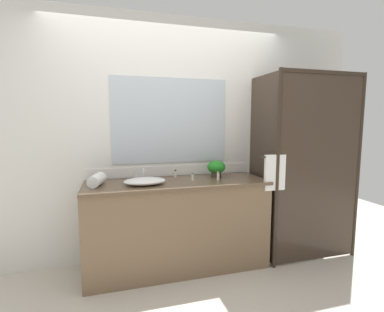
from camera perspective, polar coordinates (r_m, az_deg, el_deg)
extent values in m
plane|color=beige|center=(3.12, -2.86, -21.59)|extent=(8.00, 8.00, 0.00)
cube|color=silver|center=(3.08, -4.43, 3.41)|extent=(4.40, 0.05, 2.60)
cube|color=silver|center=(3.09, -4.27, -3.00)|extent=(1.80, 0.01, 0.11)
cube|color=silver|center=(3.05, -4.35, 7.17)|extent=(1.25, 0.01, 0.90)
cube|color=brown|center=(2.94, -2.95, -14.03)|extent=(1.80, 0.56, 0.87)
cube|color=brown|center=(2.81, -2.96, -5.48)|extent=(1.80, 0.58, 0.03)
cylinder|color=#2D2319|center=(3.54, 30.69, -1.97)|extent=(0.04, 0.04, 2.00)
cylinder|color=#2D2319|center=(2.90, 16.92, -3.04)|extent=(0.04, 0.04, 2.00)
cube|color=#2D2319|center=(3.20, 25.39, 15.13)|extent=(1.00, 0.04, 0.04)
cube|color=#382B21|center=(3.20, 24.49, -2.47)|extent=(0.96, 0.01, 1.96)
cube|color=#382B21|center=(3.14, 14.12, -2.21)|extent=(0.01, 0.57, 1.96)
cylinder|color=#2D2319|center=(2.88, 16.58, -0.14)|extent=(0.32, 0.02, 0.02)
cube|color=white|center=(2.90, 16.47, -3.24)|extent=(0.22, 0.04, 0.36)
ellipsoid|color=white|center=(2.70, -9.57, -5.04)|extent=(0.40, 0.27, 0.06)
cube|color=silver|center=(2.88, -9.95, -4.78)|extent=(0.17, 0.04, 0.02)
cylinder|color=silver|center=(2.86, -9.97, -3.61)|extent=(0.02, 0.02, 0.10)
cylinder|color=silver|center=(2.79, -9.86, -2.82)|extent=(0.02, 0.13, 0.02)
cylinder|color=silver|center=(2.86, -11.16, -4.26)|extent=(0.02, 0.02, 0.04)
cylinder|color=silver|center=(2.88, -8.77, -4.17)|extent=(0.02, 0.02, 0.04)
cylinder|color=#473828|center=(3.02, 4.95, -3.81)|extent=(0.11, 0.11, 0.05)
ellipsoid|color=#238023|center=(3.01, 4.97, -2.24)|extent=(0.19, 0.19, 0.13)
cylinder|color=silver|center=(3.00, -3.39, -3.70)|extent=(0.03, 0.03, 0.07)
cylinder|color=black|center=(3.00, -3.39, -2.95)|extent=(0.02, 0.02, 0.01)
cylinder|color=white|center=(2.85, 5.32, -4.21)|extent=(0.03, 0.03, 0.08)
cylinder|color=#9E895B|center=(2.84, 5.33, -3.31)|extent=(0.02, 0.02, 0.01)
cylinder|color=white|center=(2.83, 0.10, -4.34)|extent=(0.02, 0.02, 0.07)
cylinder|color=#2D6638|center=(2.83, 0.10, -3.54)|extent=(0.02, 0.02, 0.01)
cylinder|color=white|center=(2.75, -18.76, -4.62)|extent=(0.17, 0.27, 0.11)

